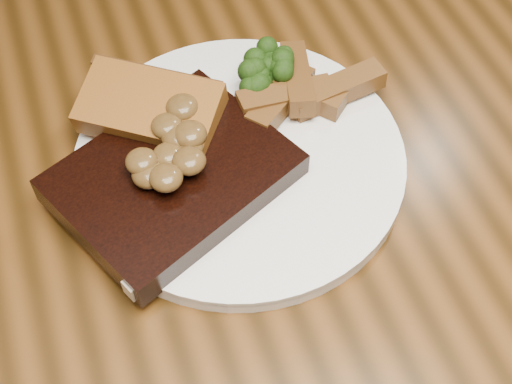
% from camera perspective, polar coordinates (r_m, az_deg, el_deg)
% --- Properties ---
extents(dining_table, '(1.60, 0.90, 0.75)m').
position_cam_1_polar(dining_table, '(0.70, 0.82, -4.90)').
color(dining_table, '#532F10').
rests_on(dining_table, ground).
extents(chair_far, '(0.51, 0.51, 0.93)m').
position_cam_1_polar(chair_far, '(1.17, -13.22, 13.74)').
color(chair_far, black).
rests_on(chair_far, ground).
extents(plate, '(0.34, 0.34, 0.01)m').
position_cam_1_polar(plate, '(0.63, -1.30, 2.52)').
color(plate, white).
rests_on(plate, dining_table).
extents(steak, '(0.23, 0.20, 0.03)m').
position_cam_1_polar(steak, '(0.60, -6.66, 1.14)').
color(steak, black).
rests_on(steak, plate).
extents(steak_bone, '(0.13, 0.07, 0.02)m').
position_cam_1_polar(steak_bone, '(0.57, -4.89, -3.99)').
color(steak_bone, '#C5B498').
rests_on(steak_bone, plate).
extents(mushroom_pile, '(0.08, 0.08, 0.03)m').
position_cam_1_polar(mushroom_pile, '(0.59, -6.60, 3.77)').
color(mushroom_pile, brown).
rests_on(mushroom_pile, steak).
extents(garlic_bread, '(0.14, 0.12, 0.03)m').
position_cam_1_polar(garlic_bread, '(0.64, -8.24, 5.43)').
color(garlic_bread, brown).
rests_on(garlic_bread, plate).
extents(potato_wedges, '(0.12, 0.12, 0.02)m').
position_cam_1_polar(potato_wedges, '(0.64, 5.05, 5.39)').
color(potato_wedges, brown).
rests_on(potato_wedges, plate).
extents(broccoli_cluster, '(0.06, 0.06, 0.04)m').
position_cam_1_polar(broccoli_cluster, '(0.67, 1.51, 9.20)').
color(broccoli_cluster, '#1C3B0D').
rests_on(broccoli_cluster, plate).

